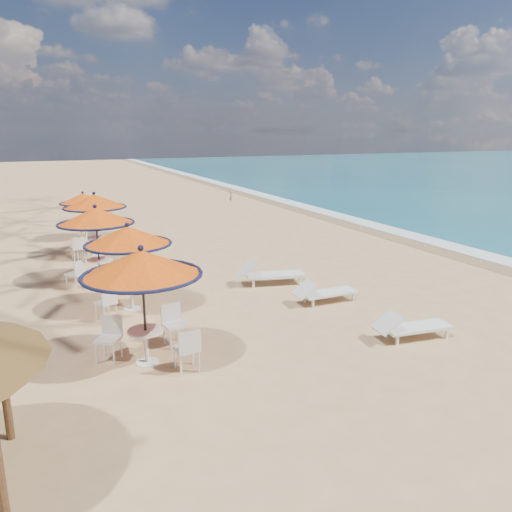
{
  "coord_description": "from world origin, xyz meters",
  "views": [
    {
      "loc": [
        -7.01,
        -10.02,
        4.88
      ],
      "look_at": [
        -1.02,
        3.28,
        1.2
      ],
      "focal_mm": 35.0,
      "sensor_mm": 36.0,
      "label": 1
    }
  ],
  "objects_px": {
    "station_3": "(93,209)",
    "lounger_far": "(268,273)",
    "lounger_mid": "(323,292)",
    "station_0": "(144,277)",
    "station_1": "(125,244)",
    "station_2": "(96,223)",
    "lounger_near": "(410,326)",
    "station_4": "(84,204)"
  },
  "relations": [
    {
      "from": "station_2",
      "to": "station_3",
      "type": "xyz_separation_m",
      "value": [
        0.34,
        3.79,
        -0.09
      ]
    },
    {
      "from": "lounger_mid",
      "to": "lounger_far",
      "type": "xyz_separation_m",
      "value": [
        -0.69,
        2.27,
        0.05
      ]
    },
    {
      "from": "station_2",
      "to": "station_4",
      "type": "relative_size",
      "value": 1.17
    },
    {
      "from": "station_0",
      "to": "station_1",
      "type": "xyz_separation_m",
      "value": [
        0.23,
        3.5,
        -0.03
      ]
    },
    {
      "from": "station_4",
      "to": "lounger_near",
      "type": "bearing_deg",
      "value": -69.18
    },
    {
      "from": "station_3",
      "to": "lounger_far",
      "type": "height_order",
      "value": "station_3"
    },
    {
      "from": "station_3",
      "to": "station_4",
      "type": "relative_size",
      "value": 1.16
    },
    {
      "from": "station_2",
      "to": "station_1",
      "type": "bearing_deg",
      "value": -82.87
    },
    {
      "from": "station_3",
      "to": "station_4",
      "type": "bearing_deg",
      "value": 90.16
    },
    {
      "from": "station_2",
      "to": "station_3",
      "type": "relative_size",
      "value": 1.01
    },
    {
      "from": "station_4",
      "to": "lounger_mid",
      "type": "height_order",
      "value": "station_4"
    },
    {
      "from": "station_1",
      "to": "lounger_far",
      "type": "relative_size",
      "value": 1.07
    },
    {
      "from": "station_0",
      "to": "lounger_mid",
      "type": "height_order",
      "value": "station_0"
    },
    {
      "from": "lounger_near",
      "to": "lounger_mid",
      "type": "distance_m",
      "value": 3.14
    },
    {
      "from": "station_1",
      "to": "station_4",
      "type": "distance_m",
      "value": 10.48
    },
    {
      "from": "station_3",
      "to": "lounger_near",
      "type": "distance_m",
      "value": 13.18
    },
    {
      "from": "station_0",
      "to": "station_2",
      "type": "xyz_separation_m",
      "value": [
        -0.16,
        6.61,
        0.05
      ]
    },
    {
      "from": "station_1",
      "to": "station_3",
      "type": "height_order",
      "value": "station_3"
    },
    {
      "from": "station_4",
      "to": "lounger_near",
      "type": "distance_m",
      "value": 16.43
    },
    {
      "from": "station_2",
      "to": "station_3",
      "type": "height_order",
      "value": "station_2"
    },
    {
      "from": "station_2",
      "to": "lounger_near",
      "type": "bearing_deg",
      "value": -52.23
    },
    {
      "from": "station_0",
      "to": "lounger_mid",
      "type": "relative_size",
      "value": 1.36
    },
    {
      "from": "station_1",
      "to": "station_2",
      "type": "relative_size",
      "value": 0.96
    },
    {
      "from": "station_1",
      "to": "station_3",
      "type": "xyz_separation_m",
      "value": [
        -0.05,
        6.89,
        -0.01
      ]
    },
    {
      "from": "station_1",
      "to": "station_4",
      "type": "relative_size",
      "value": 1.12
    },
    {
      "from": "station_1",
      "to": "lounger_near",
      "type": "bearing_deg",
      "value": -40.0
    },
    {
      "from": "lounger_mid",
      "to": "station_2",
      "type": "bearing_deg",
      "value": 139.78
    },
    {
      "from": "station_3",
      "to": "lounger_mid",
      "type": "relative_size",
      "value": 1.32
    },
    {
      "from": "station_3",
      "to": "lounger_near",
      "type": "relative_size",
      "value": 1.29
    },
    {
      "from": "lounger_far",
      "to": "station_3",
      "type": "bearing_deg",
      "value": 139.17
    },
    {
      "from": "lounger_near",
      "to": "lounger_mid",
      "type": "xyz_separation_m",
      "value": [
        -0.5,
        3.1,
        -0.0
      ]
    },
    {
      "from": "station_1",
      "to": "station_3",
      "type": "relative_size",
      "value": 0.97
    },
    {
      "from": "station_0",
      "to": "station_1",
      "type": "bearing_deg",
      "value": 86.28
    },
    {
      "from": "station_4",
      "to": "lounger_far",
      "type": "xyz_separation_m",
      "value": [
        4.63,
        -9.94,
        -1.24
      ]
    },
    {
      "from": "station_0",
      "to": "station_3",
      "type": "bearing_deg",
      "value": 89.0
    },
    {
      "from": "station_3",
      "to": "station_1",
      "type": "bearing_deg",
      "value": -89.61
    },
    {
      "from": "station_0",
      "to": "station_3",
      "type": "distance_m",
      "value": 10.4
    },
    {
      "from": "lounger_mid",
      "to": "lounger_far",
      "type": "bearing_deg",
      "value": 107.27
    },
    {
      "from": "station_1",
      "to": "lounger_near",
      "type": "xyz_separation_m",
      "value": [
        5.77,
        -4.84,
        -1.56
      ]
    },
    {
      "from": "station_2",
      "to": "lounger_mid",
      "type": "height_order",
      "value": "station_2"
    },
    {
      "from": "station_0",
      "to": "lounger_mid",
      "type": "xyz_separation_m",
      "value": [
        5.49,
        1.77,
        -1.59
      ]
    },
    {
      "from": "station_2",
      "to": "station_3",
      "type": "bearing_deg",
      "value": 84.85
    }
  ]
}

